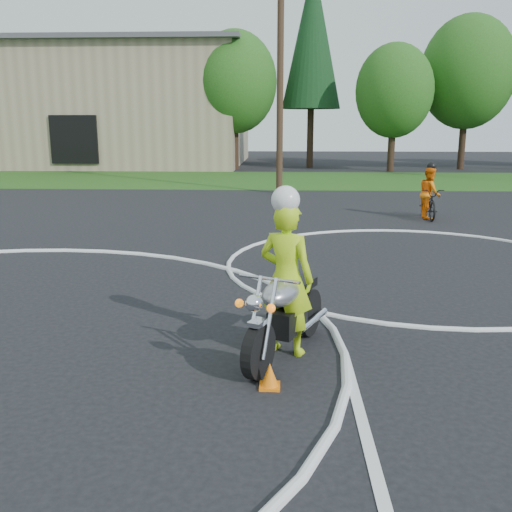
{
  "coord_description": "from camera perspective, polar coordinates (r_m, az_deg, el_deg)",
  "views": [
    {
      "loc": [
        5.16,
        -4.04,
        2.98
      ],
      "look_at": [
        4.78,
        4.01,
        1.1
      ],
      "focal_mm": 40.0,
      "sensor_mm": 36.0,
      "label": 1
    }
  ],
  "objects": [
    {
      "name": "grass_strip",
      "position": [
        31.61,
        -6.77,
        7.62
      ],
      "size": [
        120.0,
        10.0,
        0.02
      ],
      "primitive_type": "cube",
      "color": "#1E4714",
      "rests_on": "ground"
    },
    {
      "name": "utility_poles",
      "position": [
        25.14,
        2.44,
        18.15
      ],
      "size": [
        41.6,
        1.12,
        10.0
      ],
      "color": "#473321",
      "rests_on": "ground"
    },
    {
      "name": "treeline",
      "position": [
        40.0,
        17.47,
        17.75
      ],
      "size": [
        38.2,
        8.1,
        14.52
      ],
      "color": "#382619",
      "rests_on": "ground"
    },
    {
      "name": "traffic_cones",
      "position": [
        6.97,
        -4.71,
        -10.99
      ],
      "size": [
        22.12,
        12.46,
        0.3
      ],
      "color": "orange",
      "rests_on": "ground"
    },
    {
      "name": "course_markings",
      "position": [
        9.39,
        -16.12,
        -5.85
      ],
      "size": [
        19.05,
        19.05,
        0.12
      ],
      "color": "silver",
      "rests_on": "ground"
    },
    {
      "name": "rider_primary_grp",
      "position": [
        7.4,
        3.05,
        -1.82
      ],
      "size": [
        0.87,
        0.74,
        2.23
      ],
      "rotation": [
        0.0,
        0.0,
        -0.42
      ],
      "color": "#B4E017",
      "rests_on": "ground"
    },
    {
      "name": "rider_second_grp",
      "position": [
        19.11,
        16.93,
        5.5
      ],
      "size": [
        0.7,
        1.9,
        1.81
      ],
      "rotation": [
        0.0,
        0.0,
        -0.03
      ],
      "color": "black",
      "rests_on": "ground"
    },
    {
      "name": "primary_motorcycle",
      "position": [
        7.41,
        2.9,
        -5.77
      ],
      "size": [
        1.21,
        2.14,
        1.2
      ],
      "rotation": [
        0.0,
        0.0,
        -0.42
      ],
      "color": "black",
      "rests_on": "ground"
    }
  ]
}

